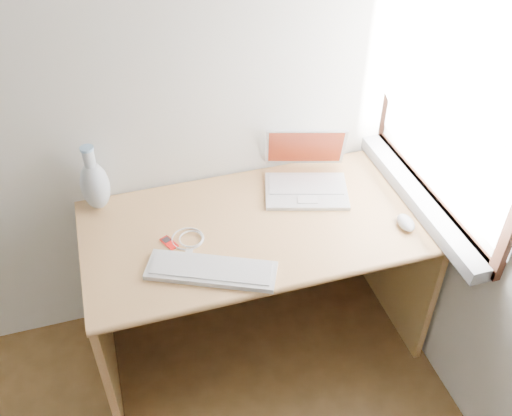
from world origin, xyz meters
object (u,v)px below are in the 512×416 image
object	(u,v)px
desk	(252,247)
external_keyboard	(211,270)
laptop	(303,176)
vase	(95,184)

from	to	relation	value
desk	external_keyboard	distance (m)	0.45
laptop	vase	distance (m)	0.88
external_keyboard	vase	distance (m)	0.64
desk	vase	bearing A→B (deg)	161.18
desk	laptop	bearing A→B (deg)	19.48
laptop	external_keyboard	xyz separation A→B (m)	(-0.51, -0.39, -0.04)
vase	laptop	bearing A→B (deg)	-7.49
external_keyboard	vase	bearing A→B (deg)	150.47
laptop	external_keyboard	size ratio (longest dim) A/B	0.82
desk	vase	size ratio (longest dim) A/B	4.72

